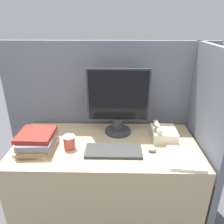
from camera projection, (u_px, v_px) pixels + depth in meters
cubicle_panel_rear at (108, 125)px, 1.92m from camera, size 1.72×0.04×1.43m
cubicle_panel_right at (200, 146)px, 1.61m from camera, size 0.04×0.71×1.43m
desk at (106, 184)px, 1.73m from camera, size 1.32×0.65×0.75m
monitor at (118, 104)px, 1.64m from camera, size 0.47×0.20×0.51m
keyboard at (114, 151)px, 1.47m from camera, size 0.38×0.17×0.02m
mouse at (152, 150)px, 1.48m from camera, size 0.06×0.04×0.03m
coffee_cup at (69, 142)px, 1.50m from camera, size 0.08×0.08×0.10m
book_stack at (37, 141)px, 1.50m from camera, size 0.26×0.30×0.12m
desk_telephone at (163, 133)px, 1.63m from camera, size 0.18×0.20×0.11m
paper_pile at (185, 158)px, 1.40m from camera, size 0.24×0.28×0.02m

